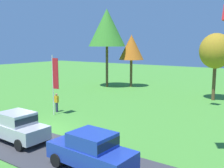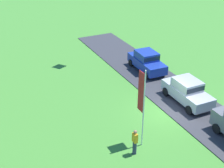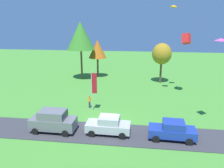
% 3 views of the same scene
% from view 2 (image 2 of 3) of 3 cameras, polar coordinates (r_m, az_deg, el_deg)
% --- Properties ---
extents(ground_plane, '(120.00, 120.00, 0.00)m').
position_cam_2_polar(ground_plane, '(23.24, 9.92, -5.11)').
color(ground_plane, '#478E33').
extents(pavement_strip, '(36.00, 4.40, 0.06)m').
position_cam_2_polar(pavement_strip, '(24.37, 13.93, -3.80)').
color(pavement_strip, '#38383D').
rests_on(pavement_strip, ground).
extents(car_sedan_far_end, '(4.44, 2.03, 1.84)m').
position_cam_2_polar(car_sedan_far_end, '(24.25, 13.57, -1.16)').
color(car_sedan_far_end, '#B7B7BC').
rests_on(car_sedan_far_end, ground).
extents(car_sedan_mid_row, '(4.47, 2.11, 1.84)m').
position_cam_2_polar(car_sedan_mid_row, '(28.83, 6.36, 4.26)').
color(car_sedan_mid_row, '#1E389E').
rests_on(car_sedan_mid_row, ground).
extents(person_watching_sky, '(0.36, 0.24, 1.71)m').
position_cam_2_polar(person_watching_sky, '(18.73, 4.19, -10.52)').
color(person_watching_sky, '#2D334C').
rests_on(person_watching_sky, ground).
extents(flag_banner, '(0.71, 0.08, 5.15)m').
position_cam_2_polar(flag_banner, '(18.28, 5.51, -2.56)').
color(flag_banner, silver).
rests_on(flag_banner, ground).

